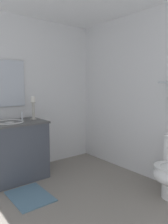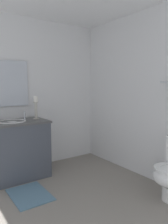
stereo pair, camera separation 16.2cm
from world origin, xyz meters
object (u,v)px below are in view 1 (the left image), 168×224
object	(u,v)px
candle_holder_tall	(33,107)
bath_mat	(30,196)
mirror	(1,83)
vanity_cabinet	(11,151)
sink_basin	(10,125)

from	to	relation	value
candle_holder_tall	bath_mat	distance (m)	1.29
mirror	candle_holder_tall	xyz separation A→B (m)	(0.25, 0.39, -0.36)
mirror	candle_holder_tall	world-z (taller)	mirror
vanity_cabinet	candle_holder_tall	size ratio (longest dim) A/B	2.87
mirror	candle_holder_tall	bearing A→B (deg)	57.36
sink_basin	candle_holder_tall	xyz separation A→B (m)	(-0.03, 0.38, 0.23)
sink_basin	bath_mat	size ratio (longest dim) A/B	0.67
bath_mat	vanity_cabinet	bearing A→B (deg)	-180.00
mirror	sink_basin	bearing A→B (deg)	0.20
mirror	candle_holder_tall	size ratio (longest dim) A/B	2.01
candle_holder_tall	sink_basin	bearing A→B (deg)	-85.06
sink_basin	bath_mat	xyz separation A→B (m)	(0.62, -0.00, -0.81)
vanity_cabinet	bath_mat	distance (m)	0.75
candle_holder_tall	vanity_cabinet	bearing A→B (deg)	-85.08
vanity_cabinet	mirror	size ratio (longest dim) A/B	1.43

